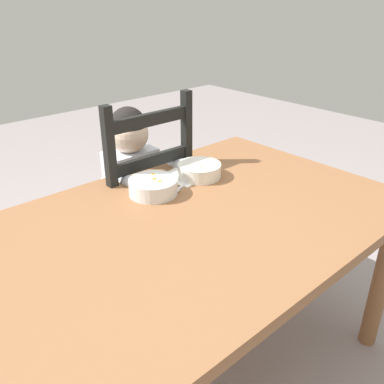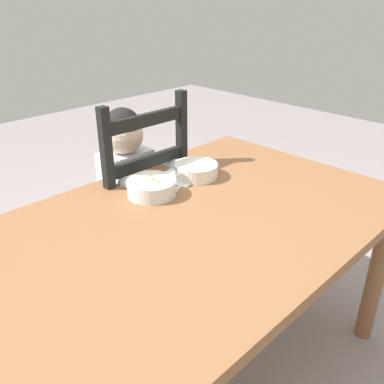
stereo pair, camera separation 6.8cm
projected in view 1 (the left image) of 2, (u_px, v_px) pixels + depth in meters
name	position (u px, v px, depth m)	size (l,w,h in m)	color
ground_plane	(191.00, 368.00, 1.69)	(8.00, 8.00, 0.00)	gray
dining_table	(191.00, 240.00, 1.42)	(1.50, 0.96, 0.70)	brown
dining_chair	(137.00, 211.00, 1.91)	(0.43, 0.43, 1.02)	black
child_figure	(135.00, 180.00, 1.84)	(0.32, 0.31, 0.95)	silver
bowl_of_peas	(199.00, 170.00, 1.67)	(0.18, 0.18, 0.06)	white
bowl_of_carrots	(153.00, 186.00, 1.53)	(0.18, 0.18, 0.06)	white
spoon	(178.00, 189.00, 1.57)	(0.14, 0.06, 0.01)	silver
paper_napkin	(185.00, 175.00, 1.70)	(0.18, 0.16, 0.00)	white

